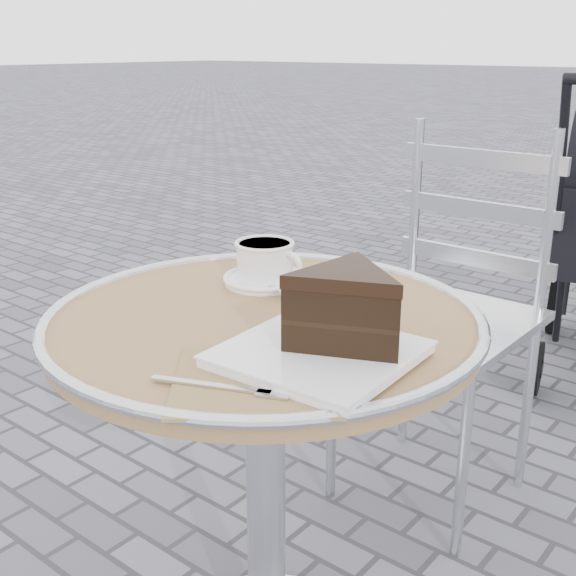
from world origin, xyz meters
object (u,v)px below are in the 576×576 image
Objects in this scene: cafe_table at (265,405)px; cappuccino_set at (266,265)px; cake_plate_set at (338,319)px; bistro_chair at (459,272)px.

cappuccino_set is at bearing 129.66° from cafe_table.
cake_plate_set reaches higher than cappuccino_set.
cafe_table is 0.30m from cake_plate_set.
cafe_table is 0.77× the size of bistro_chair.
bistro_chair is at bearing 93.10° from cafe_table.
cappuccino_set reaches higher than cafe_table.
bistro_chair reaches higher than cappuccino_set.
cake_plate_set reaches higher than cafe_table.
cake_plate_set is at bearing -37.82° from cappuccino_set.
bistro_chair is (-0.24, 0.88, -0.19)m from cake_plate_set.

